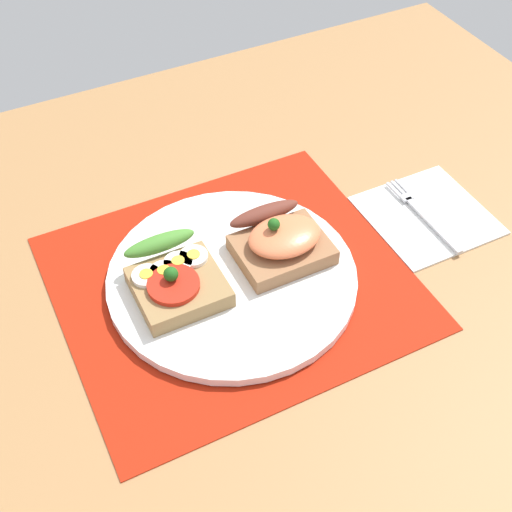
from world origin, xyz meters
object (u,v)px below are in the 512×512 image
plate (232,277)px  fork (422,213)px  sandwich_salmon (281,241)px  sandwich_egg_tomato (174,277)px  napkin (427,214)px

plate → fork: plate is taller
plate → sandwich_salmon: bearing=4.4°
sandwich_salmon → fork: 19.26cm
sandwich_egg_tomato → plate: bearing=-10.1°
sandwich_salmon → fork: size_ratio=0.73×
sandwich_salmon → sandwich_egg_tomato: bearing=177.1°
sandwich_salmon → napkin: sandwich_salmon is taller
sandwich_egg_tomato → napkin: (32.55, -2.08, -2.64)cm
plate → fork: 25.43cm
sandwich_egg_tomato → sandwich_salmon: bearing=-2.9°
sandwich_salmon → fork: sandwich_salmon is taller
fork → sandwich_egg_tomato: bearing=176.6°
sandwich_egg_tomato → sandwich_salmon: sandwich_salmon is taller
plate → sandwich_egg_tomato: sandwich_egg_tomato is taller
fork → napkin: bearing=-15.4°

